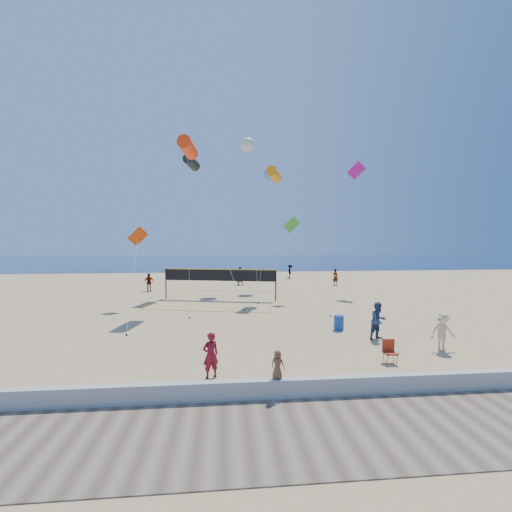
{
  "coord_description": "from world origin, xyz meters",
  "views": [
    {
      "loc": [
        -2.17,
        -13.35,
        5.01
      ],
      "look_at": [
        -0.72,
        2.0,
        4.2
      ],
      "focal_mm": 24.0,
      "sensor_mm": 36.0,
      "label": 1
    }
  ],
  "objects": [
    {
      "name": "far_person_0",
      "position": [
        -9.22,
        19.42,
        0.84
      ],
      "size": [
        1.07,
        0.84,
        1.69
      ],
      "primitive_type": "imported",
      "rotation": [
        0.0,
        0.0,
        0.51
      ],
      "color": "gray",
      "rests_on": "ground"
    },
    {
      "name": "boardwalk",
      "position": [
        0.0,
        -5.0,
        0.01
      ],
      "size": [
        32.0,
        3.6,
        0.03
      ],
      "primitive_type": "cube",
      "color": "#7A6653",
      "rests_on": "ground"
    },
    {
      "name": "kite_2",
      "position": [
        2.0,
        14.87,
        10.24
      ],
      "size": [
        2.81,
        5.8,
        10.82
      ],
      "rotation": [
        0.0,
        0.0,
        -0.4
      ],
      "color": "orange",
      "rests_on": "ground"
    },
    {
      "name": "kite_7",
      "position": [
        2.59,
        21.32,
        11.48
      ],
      "size": [
        1.42,
        6.54,
        12.16
      ],
      "rotation": [
        0.0,
        0.0,
        0.06
      ],
      "color": "#3095E3",
      "rests_on": "ground"
    },
    {
      "name": "far_person_2",
      "position": [
        9.63,
        21.87,
        0.86
      ],
      "size": [
        0.72,
        0.75,
        1.73
      ],
      "primitive_type": "imported",
      "rotation": [
        0.0,
        0.0,
        2.26
      ],
      "color": "gray",
      "rests_on": "ground"
    },
    {
      "name": "ocean",
      "position": [
        0.0,
        62.0,
        0.01
      ],
      "size": [
        140.0,
        50.0,
        0.03
      ],
      "primitive_type": "cube",
      "color": "navy",
      "rests_on": "ground"
    },
    {
      "name": "kite_6",
      "position": [
        0.23,
        21.41,
        14.38
      ],
      "size": [
        1.73,
        10.07,
        15.1
      ],
      "rotation": [
        0.0,
        0.0,
        0.26
      ],
      "color": "silver",
      "rests_on": "ground"
    },
    {
      "name": "toddler",
      "position": [
        -0.51,
        -2.94,
        1.05
      ],
      "size": [
        0.52,
        0.48,
        0.9
      ],
      "primitive_type": "imported",
      "rotation": [
        0.0,
        0.0,
        2.56
      ],
      "color": "brown",
      "rests_on": "seawall"
    },
    {
      "name": "ground",
      "position": [
        0.0,
        0.0,
        0.0
      ],
      "size": [
        120.0,
        120.0,
        0.0
      ],
      "primitive_type": "plane",
      "color": "tan",
      "rests_on": "ground"
    },
    {
      "name": "kite_1",
      "position": [
        -5.03,
        18.24,
        11.81
      ],
      "size": [
        5.01,
        9.21,
        12.41
      ],
      "rotation": [
        0.0,
        0.0,
        -0.26
      ],
      "color": "black",
      "rests_on": "ground"
    },
    {
      "name": "far_person_1",
      "position": [
        -0.42,
        23.09,
        0.84
      ],
      "size": [
        1.61,
        0.72,
        1.67
      ],
      "primitive_type": "imported",
      "rotation": [
        0.0,
        0.0,
        -0.15
      ],
      "color": "gray",
      "rests_on": "ground"
    },
    {
      "name": "kite_4",
      "position": [
        3.41,
        13.61,
        5.69
      ],
      "size": [
        2.03,
        6.54,
        6.81
      ],
      "rotation": [
        0.0,
        0.0,
        0.28
      ],
      "color": "green",
      "rests_on": "ground"
    },
    {
      "name": "camp_chair",
      "position": [
        4.44,
        -0.39,
        0.52
      ],
      "size": [
        0.52,
        0.64,
        1.02
      ],
      "rotation": [
        0.0,
        0.0,
        -0.05
      ],
      "color": "#9C2811",
      "rests_on": "ground"
    },
    {
      "name": "woman",
      "position": [
        -2.66,
        -1.23,
        0.82
      ],
      "size": [
        0.71,
        0.61,
        1.65
      ],
      "primitive_type": "imported",
      "rotation": [
        0.0,
        0.0,
        3.58
      ],
      "color": "maroon",
      "rests_on": "ground"
    },
    {
      "name": "bystander_b",
      "position": [
        7.51,
        0.8,
        0.85
      ],
      "size": [
        1.13,
        0.69,
        1.7
      ],
      "primitive_type": "imported",
      "rotation": [
        0.0,
        0.0,
        -0.05
      ],
      "color": "beige",
      "rests_on": "ground"
    },
    {
      "name": "seawall",
      "position": [
        0.0,
        -3.0,
        0.3
      ],
      "size": [
        32.0,
        0.3,
        0.6
      ],
      "primitive_type": "cube",
      "color": "#B4B4AF",
      "rests_on": "ground"
    },
    {
      "name": "kite_5",
      "position": [
        10.04,
        17.54,
        10.66
      ],
      "size": [
        3.51,
        6.45,
        12.19
      ],
      "rotation": [
        0.0,
        0.0,
        -0.25
      ],
      "color": "#C3128D",
      "rests_on": "ground"
    },
    {
      "name": "kite_0",
      "position": [
        -4.69,
        11.74,
        11.46
      ],
      "size": [
        1.33,
        4.96,
        12.11
      ],
      "rotation": [
        0.0,
        0.0,
        -0.16
      ],
      "color": "#F5370B",
      "rests_on": "ground"
    },
    {
      "name": "far_person_3",
      "position": [
        -0.28,
        25.69,
        0.84
      ],
      "size": [
        0.88,
        0.72,
        1.68
      ],
      "primitive_type": "imported",
      "rotation": [
        0.0,
        0.0,
        0.11
      ],
      "color": "gray",
      "rests_on": "ground"
    },
    {
      "name": "far_person_4",
      "position": [
        6.01,
        28.34,
        0.85
      ],
      "size": [
        0.7,
        1.13,
        1.69
      ],
      "primitive_type": "imported",
      "rotation": [
        0.0,
        0.0,
        1.51
      ],
      "color": "gray",
      "rests_on": "ground"
    },
    {
      "name": "bystander_a",
      "position": [
        5.43,
        2.72,
        0.92
      ],
      "size": [
        1.08,
        0.95,
        1.85
      ],
      "primitive_type": "imported",
      "rotation": [
        0.0,
        0.0,
        0.33
      ],
      "color": "navy",
      "rests_on": "ground"
    },
    {
      "name": "trash_barrel",
      "position": [
        4.06,
        4.57,
        0.4
      ],
      "size": [
        0.64,
        0.64,
        0.8
      ],
      "primitive_type": "cylinder",
      "rotation": [
        0.0,
        0.0,
        0.25
      ],
      "color": "#173C95",
      "rests_on": "ground"
    },
    {
      "name": "volleyball_net",
      "position": [
        -2.52,
        14.5,
        1.72
      ],
      "size": [
        11.13,
        11.02,
        2.5
      ],
      "rotation": [
        0.0,
        0.0,
        -0.22
      ],
      "color": "black",
      "rests_on": "ground"
    },
    {
      "name": "kite_3",
      "position": [
        -8.32,
        11.73,
        4.81
      ],
      "size": [
        2.03,
        7.92,
        5.88
      ],
      "rotation": [
        0.0,
        0.0,
        0.21
      ],
      "color": "#E4420A",
      "rests_on": "ground"
    }
  ]
}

